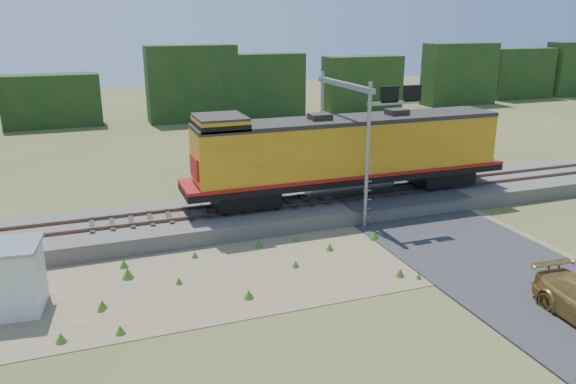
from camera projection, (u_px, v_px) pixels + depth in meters
name	position (u px, v px, depth m)	size (l,w,h in m)	color
ground	(318.00, 264.00, 24.18)	(140.00, 140.00, 0.00)	#475123
ballast	(273.00, 212.00, 29.44)	(70.00, 5.00, 0.80)	slate
rails	(273.00, 203.00, 29.30)	(70.00, 1.54, 0.16)	brown
dirt_shoulder	(270.00, 266.00, 23.96)	(26.00, 8.00, 0.03)	#8C7754
road	(445.00, 235.00, 27.12)	(7.00, 66.00, 0.86)	#38383A
tree_line_north	(173.00, 90.00, 57.34)	(130.00, 3.00, 6.50)	#1A3814
weed_clumps	(239.00, 275.00, 23.12)	(15.00, 6.20, 0.56)	#38611B
locomotive	(346.00, 152.00, 29.95)	(18.13, 2.77, 4.68)	black
shed	(11.00, 278.00, 19.95)	(2.40, 2.40, 2.56)	silver
signal_gantry	(356.00, 114.00, 28.75)	(2.89, 6.20, 7.28)	gray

